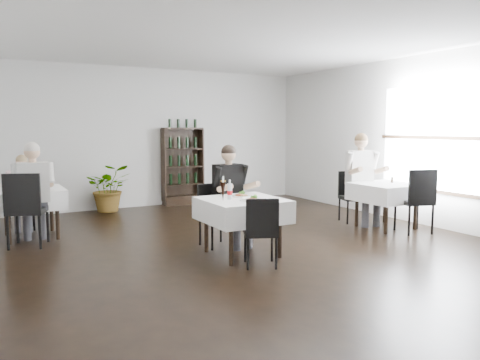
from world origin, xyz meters
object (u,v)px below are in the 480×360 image
(wine_shelf, at_px, (183,167))
(main_table, at_px, (242,210))
(diner_main, at_px, (231,187))
(potted_tree, at_px, (109,188))

(wine_shelf, bearing_deg, main_table, -101.78)
(wine_shelf, bearing_deg, diner_main, -101.69)
(wine_shelf, distance_m, potted_tree, 1.71)
(wine_shelf, distance_m, diner_main, 3.86)
(wine_shelf, xyz_separation_m, diner_main, (-0.78, -3.78, 0.01))
(main_table, xyz_separation_m, diner_main, (0.12, 0.53, 0.23))
(potted_tree, relative_size, diner_main, 0.66)
(main_table, height_order, diner_main, diner_main)
(potted_tree, bearing_deg, main_table, -79.59)
(wine_shelf, height_order, main_table, wine_shelf)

